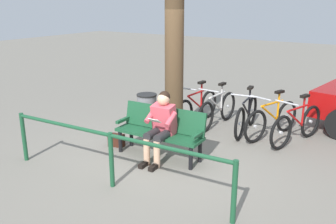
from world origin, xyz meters
name	(u,v)px	position (x,y,z in m)	size (l,w,h in m)	color
ground_plane	(163,161)	(0.00, 0.00, 0.00)	(40.00, 40.00, 0.00)	slate
bench	(161,128)	(0.17, -0.22, 0.51)	(1.62, 0.54, 0.87)	#194C2D
person_reading	(161,123)	(0.07, -0.06, 0.66)	(0.50, 0.78, 1.20)	#D84C59
handbag	(116,140)	(1.12, -0.10, 0.12)	(0.30, 0.14, 0.24)	#3F1E14
tree_trunk	(174,60)	(0.51, -1.18, 1.55)	(0.36, 0.36, 3.10)	#4C3823
litter_bin	(147,113)	(1.08, -1.05, 0.41)	(0.42, 0.42, 0.82)	slate
bicycle_blue	(297,125)	(-1.69, -2.11, 0.36)	(0.64, 1.62, 0.94)	black
bicycle_silver	(272,120)	(-1.18, -2.18, 0.36)	(0.66, 1.61, 0.94)	black
bicycle_black	(246,115)	(-0.65, -2.19, 0.36)	(0.48, 1.68, 0.94)	black
bicycle_purple	(217,110)	(0.03, -2.20, 0.36)	(0.48, 1.68, 0.94)	black
bicycle_orange	(197,108)	(0.48, -2.10, 0.36)	(0.48, 1.68, 0.94)	black
railing_fence	(111,148)	(0.14, 1.13, 0.61)	(3.83, 0.26, 0.85)	#194C2D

